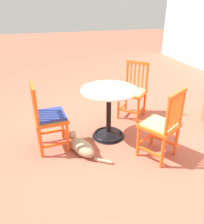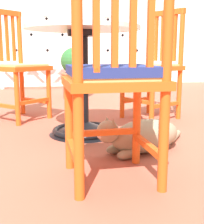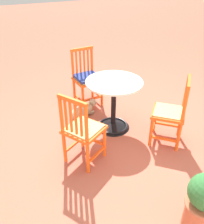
% 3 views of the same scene
% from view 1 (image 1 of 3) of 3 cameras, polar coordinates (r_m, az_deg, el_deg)
% --- Properties ---
extents(ground_plane, '(24.00, 24.00, 0.00)m').
position_cam_1_polar(ground_plane, '(3.35, 1.96, -6.52)').
color(ground_plane, '#AD5642').
extents(cafe_table, '(0.76, 0.76, 0.73)m').
position_cam_1_polar(cafe_table, '(3.26, 1.59, -1.66)').
color(cafe_table, black).
rests_on(cafe_table, ground_plane).
extents(orange_chair_facing_out, '(0.55, 0.55, 0.91)m').
position_cam_1_polar(orange_chair_facing_out, '(2.86, 14.48, -3.46)').
color(orange_chair_facing_out, '#EA5619').
rests_on(orange_chair_facing_out, ground_plane).
extents(orange_chair_tucked_in, '(0.57, 0.57, 0.91)m').
position_cam_1_polar(orange_chair_tucked_in, '(3.83, 7.68, 4.92)').
color(orange_chair_tucked_in, '#EA5619').
rests_on(orange_chair_tucked_in, ground_plane).
extents(orange_chair_near_fence, '(0.43, 0.43, 0.91)m').
position_cam_1_polar(orange_chair_near_fence, '(3.01, -13.02, -1.43)').
color(orange_chair_near_fence, '#EA5619').
rests_on(orange_chair_near_fence, ground_plane).
extents(tabby_cat, '(0.63, 0.49, 0.23)m').
position_cam_1_polar(tabby_cat, '(3.03, -5.24, -8.34)').
color(tabby_cat, '#9E896B').
rests_on(tabby_cat, ground_plane).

